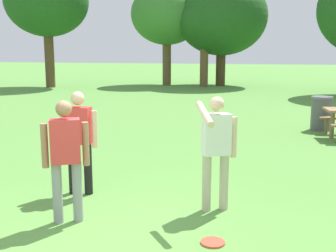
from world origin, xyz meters
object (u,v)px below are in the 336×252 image
(tree_far_right, at_px, (205,22))
(tree_slender_mid, at_px, (222,17))
(person_catcher, at_px, (66,154))
(person_bystander, at_px, (79,136))
(person_thrower, at_px, (216,145))
(trash_can_beside_table, at_px, (321,113))
(frisbee, at_px, (213,242))
(tree_broad_center, at_px, (167,15))
(tree_tall_left, at_px, (47,1))

(tree_far_right, xyz_separation_m, tree_slender_mid, (0.91, 0.89, 0.33))
(person_catcher, bearing_deg, person_bystander, 105.77)
(tree_far_right, relative_size, tree_slender_mid, 0.81)
(person_thrower, height_order, trash_can_beside_table, person_thrower)
(trash_can_beside_table, xyz_separation_m, tree_far_right, (-5.18, 13.10, 3.37))
(person_thrower, bearing_deg, person_bystander, 173.81)
(frisbee, xyz_separation_m, tree_far_right, (-3.03, 20.93, 3.84))
(tree_broad_center, distance_m, tree_slender_mid, 3.39)
(frisbee, distance_m, tree_far_right, 21.49)
(tree_broad_center, bearing_deg, trash_can_beside_table, -61.04)
(frisbee, distance_m, tree_slender_mid, 22.31)
(tree_broad_center, xyz_separation_m, tree_far_right, (2.47, -0.73, -0.51))
(person_bystander, bearing_deg, person_thrower, -6.19)
(tree_tall_left, bearing_deg, tree_slender_mid, 18.47)
(person_thrower, height_order, person_catcher, same)
(person_thrower, bearing_deg, tree_broad_center, 104.72)
(person_bystander, relative_size, tree_tall_left, 0.23)
(tree_slender_mid, bearing_deg, trash_can_beside_table, -73.04)
(tree_broad_center, bearing_deg, frisbee, -75.75)
(person_thrower, height_order, person_bystander, same)
(trash_can_beside_table, height_order, tree_tall_left, tree_tall_left)
(person_catcher, distance_m, tree_broad_center, 21.99)
(tree_far_right, height_order, tree_slender_mid, tree_slender_mid)
(tree_tall_left, distance_m, tree_far_right, 9.28)
(person_catcher, height_order, tree_slender_mid, tree_slender_mid)
(frisbee, bearing_deg, tree_far_right, 98.23)
(trash_can_beside_table, bearing_deg, tree_far_right, 111.57)
(tree_tall_left, bearing_deg, tree_far_right, 15.01)
(person_bystander, height_order, tree_broad_center, tree_broad_center)
(person_bystander, distance_m, tree_broad_center, 20.88)
(trash_can_beside_table, relative_size, tree_slender_mid, 0.15)
(tree_tall_left, bearing_deg, trash_can_beside_table, -37.26)
(person_thrower, bearing_deg, frisbee, -85.04)
(tree_slender_mid, bearing_deg, person_bystander, -90.45)
(tree_far_right, bearing_deg, tree_slender_mid, 44.28)
(frisbee, bearing_deg, tree_broad_center, 104.25)
(frisbee, distance_m, tree_tall_left, 22.59)
(person_bystander, bearing_deg, trash_can_beside_table, 55.83)
(tree_slender_mid, bearing_deg, person_thrower, -84.43)
(tree_tall_left, xyz_separation_m, tree_far_right, (8.90, 2.39, -1.12))
(frisbee, relative_size, tree_slender_mid, 0.04)
(trash_can_beside_table, distance_m, tree_far_right, 14.48)
(person_thrower, distance_m, frisbee, 1.44)
(person_thrower, xyz_separation_m, frisbee, (0.09, -1.07, -0.95))
(trash_can_beside_table, bearing_deg, person_catcher, -118.41)
(tree_broad_center, height_order, tree_far_right, tree_broad_center)
(person_catcher, height_order, person_bystander, same)
(frisbee, height_order, tree_broad_center, tree_broad_center)
(person_thrower, height_order, tree_slender_mid, tree_slender_mid)
(person_catcher, xyz_separation_m, tree_broad_center, (-3.53, 21.43, 3.41))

